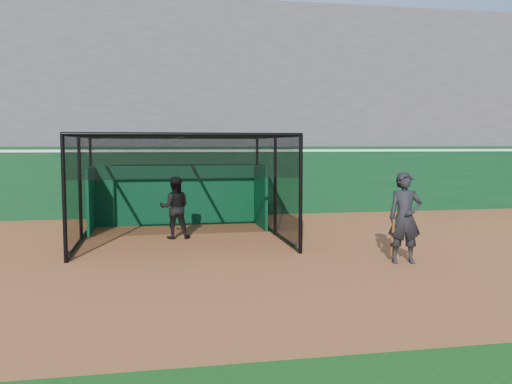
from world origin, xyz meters
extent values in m
plane|color=#97542C|center=(0.00, 0.00, 0.00)|extent=(120.00, 120.00, 0.00)
cube|color=#093416|center=(0.00, 8.50, 1.25)|extent=(50.00, 0.45, 2.50)
cube|color=white|center=(0.00, 8.50, 2.35)|extent=(50.00, 0.50, 0.08)
cube|color=#4C4C4F|center=(0.00, 12.38, 3.88)|extent=(50.00, 7.85, 7.75)
cube|color=#4C4C4F|center=(0.00, 15.80, 8.35)|extent=(50.00, 0.30, 1.20)
cube|color=#064424|center=(-1.01, 6.35, 0.95)|extent=(5.17, 0.10, 1.90)
cylinder|color=black|center=(-3.65, 1.33, 0.11)|extent=(0.08, 0.22, 0.22)
cylinder|color=black|center=(1.64, 1.33, 0.11)|extent=(0.08, 0.22, 0.22)
cylinder|color=black|center=(-3.65, 6.27, 0.11)|extent=(0.08, 0.22, 0.22)
cylinder|color=black|center=(1.64, 6.27, 0.11)|extent=(0.08, 0.22, 0.22)
imported|color=black|center=(-1.18, 3.79, 0.85)|extent=(0.86, 0.68, 1.70)
imported|color=black|center=(3.58, -0.28, 0.99)|extent=(0.79, 0.59, 1.97)
cylinder|color=#593819|center=(3.33, -0.23, 0.55)|extent=(0.14, 0.33, 0.85)
camera|label=1|loc=(-1.78, -11.06, 2.56)|focal=38.00mm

